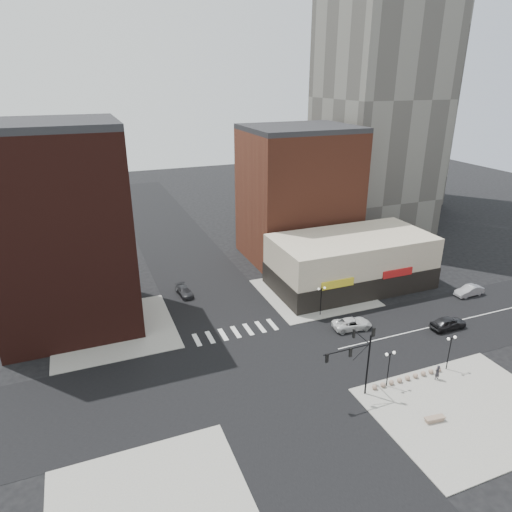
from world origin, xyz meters
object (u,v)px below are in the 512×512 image
traffic_signal (359,353)px  stone_bench (435,419)px  dark_sedan_east (448,323)px  silver_sedan (469,291)px  dark_sedan_north (184,291)px  street_lamp_ne (321,294)px  white_suv (352,324)px  street_lamp_se_b (451,345)px  street_lamp_se_a (390,360)px  pedestrian (437,372)px

traffic_signal → stone_bench: bearing=-52.6°
dark_sedan_east → traffic_signal: bearing=110.2°
silver_sedan → dark_sedan_north: 42.28m
street_lamp_ne → dark_sedan_north: (-15.72, 12.91, -2.66)m
street_lamp_ne → silver_sedan: size_ratio=0.91×
white_suv → dark_sedan_north: bearing=51.8°
white_suv → stone_bench: (-2.16, -17.55, -0.35)m
street_lamp_se_b → dark_sedan_east: bearing=46.2°
street_lamp_se_b → silver_sedan: 21.40m
traffic_signal → street_lamp_se_a: size_ratio=1.87×
white_suv → dark_sedan_north: (-17.86, 17.39, -0.08)m
white_suv → stone_bench: bearing=179.0°
street_lamp_se_a → dark_sedan_north: size_ratio=0.96×
dark_sedan_north → street_lamp_se_b: bearing=-57.0°
street_lamp_se_b → pedestrian: size_ratio=2.38×
pedestrian → white_suv: bearing=-81.3°
dark_sedan_east → dark_sedan_north: bearing=53.2°
traffic_signal → silver_sedan: size_ratio=1.71×
pedestrian → stone_bench: 6.89m
traffic_signal → stone_bench: 9.06m
street_lamp_se_a → white_suv: street_lamp_se_a is taller
traffic_signal → dark_sedan_east: bearing=20.2°
street_lamp_ne → pedestrian: street_lamp_ne is taller
dark_sedan_north → pedestrian: 36.24m
traffic_signal → pedestrian: bearing=-7.3°
dark_sedan_east → stone_bench: 18.86m
traffic_signal → silver_sedan: traffic_signal is taller
street_lamp_se_a → dark_sedan_east: bearing=25.3°
pedestrian → stone_bench: size_ratio=0.85×
street_lamp_se_b → stone_bench: 9.71m
dark_sedan_north → street_lamp_se_a: bearing=-68.1°
traffic_signal → street_lamp_ne: 16.62m
silver_sedan → stone_bench: bearing=-52.8°
street_lamp_ne → stone_bench: size_ratio=2.03×
dark_sedan_north → street_lamp_ne: bearing=-44.5°
dark_sedan_east → street_lamp_se_b: bearing=136.2°
white_suv → pedestrian: 12.81m
silver_sedan → pedestrian: size_ratio=2.61×
dark_sedan_east → dark_sedan_north: 36.68m
dark_sedan_east → silver_sedan: bearing=-57.3°
dark_sedan_east → street_lamp_ne: bearing=56.4°
street_lamp_se_b → street_lamp_ne: bearing=113.6°
street_lamp_se_a → dark_sedan_east: street_lamp_se_a is taller
street_lamp_se_b → silver_sedan: bearing=38.8°
street_lamp_ne → stone_bench: 22.23m
traffic_signal → dark_sedan_east: 20.05m
street_lamp_se_a → dark_sedan_east: size_ratio=0.86×
street_lamp_ne → dark_sedan_north: street_lamp_ne is taller
dark_sedan_north → pedestrian: size_ratio=2.49×
pedestrian → stone_bench: (-4.70, -5.00, -0.62)m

